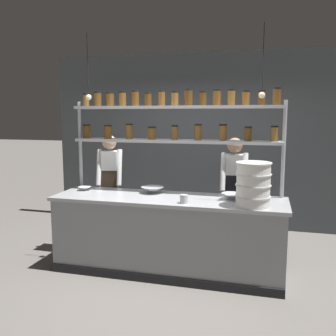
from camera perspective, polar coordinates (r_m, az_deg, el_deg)
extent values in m
plane|color=slate|center=(4.74, 0.00, -15.41)|extent=(40.00, 40.00, 0.00)
cube|color=#4C5156|center=(6.40, 4.81, 4.17)|extent=(5.17, 0.12, 2.90)
cube|color=gray|center=(4.58, 0.00, -10.36)|extent=(2.71, 0.72, 0.88)
cube|color=#ADAFB5|center=(4.46, 0.00, -4.75)|extent=(2.77, 0.76, 0.04)
cube|color=black|center=(4.40, -1.27, -16.65)|extent=(2.71, 0.03, 0.10)
cylinder|color=#ADAFB5|center=(5.20, -13.06, -1.61)|extent=(0.04, 0.04, 2.06)
cylinder|color=#ADAFB5|center=(4.61, 16.97, -3.00)|extent=(0.04, 0.04, 2.06)
cube|color=#ADAFB5|center=(4.67, 1.04, 4.11)|extent=(2.61, 0.28, 0.04)
cylinder|color=brown|center=(5.09, -12.27, 5.38)|extent=(0.10, 0.10, 0.16)
cylinder|color=black|center=(5.09, -12.31, 6.40)|extent=(0.10, 0.10, 0.02)
cylinder|color=brown|center=(4.96, -9.14, 5.37)|extent=(0.10, 0.10, 0.16)
cylinder|color=black|center=(4.96, -9.17, 6.39)|extent=(0.10, 0.10, 0.02)
cylinder|color=brown|center=(4.85, -5.93, 5.47)|extent=(0.09, 0.09, 0.18)
cylinder|color=black|center=(4.84, -5.95, 6.63)|extent=(0.09, 0.09, 0.02)
cylinder|color=brown|center=(4.75, -2.49, 5.24)|extent=(0.10, 0.10, 0.14)
cylinder|color=black|center=(4.75, -2.50, 6.20)|extent=(0.10, 0.10, 0.02)
cylinder|color=brown|center=(4.67, 1.07, 5.33)|extent=(0.08, 0.08, 0.16)
cylinder|color=black|center=(4.66, 1.08, 6.44)|extent=(0.08, 0.08, 0.02)
cylinder|color=brown|center=(4.61, 4.61, 5.36)|extent=(0.09, 0.09, 0.18)
cylinder|color=black|center=(4.60, 4.62, 6.59)|extent=(0.09, 0.09, 0.02)
cylinder|color=brown|center=(4.56, 8.37, 5.28)|extent=(0.09, 0.09, 0.18)
cylinder|color=black|center=(4.56, 8.39, 6.53)|extent=(0.09, 0.09, 0.02)
cylinder|color=brown|center=(4.54, 12.09, 5.00)|extent=(0.08, 0.08, 0.15)
cylinder|color=black|center=(4.54, 12.12, 6.08)|extent=(0.09, 0.09, 0.02)
cylinder|color=brown|center=(4.53, 15.91, 4.94)|extent=(0.09, 0.09, 0.16)
cylinder|color=black|center=(4.53, 15.95, 6.10)|extent=(0.09, 0.09, 0.02)
cube|color=#ADAFB5|center=(4.66, 1.05, 9.24)|extent=(2.61, 0.28, 0.04)
cylinder|color=brown|center=(5.09, -12.39, 9.99)|extent=(0.08, 0.08, 0.14)
cylinder|color=black|center=(5.09, -12.42, 10.92)|extent=(0.08, 0.08, 0.02)
cylinder|color=brown|center=(5.01, -10.66, 10.19)|extent=(0.09, 0.09, 0.17)
cylinder|color=black|center=(5.02, -10.69, 11.24)|extent=(0.10, 0.10, 0.02)
cylinder|color=brown|center=(4.94, -8.80, 10.21)|extent=(0.10, 0.10, 0.16)
cylinder|color=black|center=(4.94, -8.82, 11.23)|extent=(0.10, 0.10, 0.02)
cylinder|color=brown|center=(4.88, -6.95, 10.32)|extent=(0.09, 0.09, 0.16)
cylinder|color=black|center=(4.88, -6.97, 11.39)|extent=(0.09, 0.09, 0.02)
cylinder|color=brown|center=(4.81, -4.99, 10.43)|extent=(0.09, 0.09, 0.17)
cylinder|color=black|center=(4.82, -5.00, 11.57)|extent=(0.09, 0.09, 0.02)
cylinder|color=#513314|center=(4.76, -3.06, 10.31)|extent=(0.09, 0.09, 0.15)
cylinder|color=black|center=(4.76, -3.07, 11.31)|extent=(0.09, 0.09, 0.02)
cylinder|color=brown|center=(4.71, -0.97, 10.48)|extent=(0.08, 0.08, 0.17)
cylinder|color=black|center=(4.71, -0.97, 11.63)|extent=(0.09, 0.09, 0.02)
cylinder|color=brown|center=(4.66, 1.08, 10.42)|extent=(0.09, 0.09, 0.15)
cylinder|color=black|center=(4.67, 1.09, 11.49)|extent=(0.09, 0.09, 0.02)
cylinder|color=#513314|center=(4.63, 3.13, 10.57)|extent=(0.10, 0.10, 0.18)
cylinder|color=black|center=(4.63, 3.14, 11.81)|extent=(0.10, 0.10, 0.02)
cylinder|color=#513314|center=(4.60, 5.33, 10.39)|extent=(0.09, 0.09, 0.15)
cylinder|color=black|center=(4.60, 5.34, 11.46)|extent=(0.09, 0.09, 0.02)
cylinder|color=brown|center=(4.57, 7.45, 10.49)|extent=(0.10, 0.10, 0.17)
cylinder|color=black|center=(4.58, 7.47, 11.67)|extent=(0.10, 0.10, 0.02)
cylinder|color=brown|center=(4.55, 9.63, 10.45)|extent=(0.09, 0.09, 0.17)
cylinder|color=black|center=(4.56, 9.66, 11.63)|extent=(0.09, 0.09, 0.02)
cylinder|color=brown|center=(4.54, 11.76, 10.29)|extent=(0.09, 0.09, 0.15)
cylinder|color=black|center=(4.54, 11.79, 11.36)|extent=(0.09, 0.09, 0.02)
cylinder|color=#513314|center=(4.53, 14.04, 10.22)|extent=(0.09, 0.09, 0.15)
cylinder|color=black|center=(4.54, 14.08, 11.31)|extent=(0.09, 0.09, 0.02)
cylinder|color=brown|center=(4.53, 16.24, 10.31)|extent=(0.09, 0.09, 0.18)
cylinder|color=black|center=(4.54, 16.29, 11.55)|extent=(0.09, 0.09, 0.02)
cylinder|color=black|center=(5.58, -9.50, -7.62)|extent=(0.11, 0.11, 0.77)
cylinder|color=black|center=(5.56, -7.86, -7.66)|extent=(0.11, 0.11, 0.77)
cube|color=#473828|center=(5.45, -8.80, -2.03)|extent=(0.26, 0.22, 0.33)
cube|color=white|center=(5.40, -8.87, 1.15)|extent=(0.26, 0.23, 0.27)
sphere|color=tan|center=(5.38, -8.93, 3.89)|extent=(0.20, 0.20, 0.20)
cylinder|color=white|center=(5.38, -10.48, 0.10)|extent=(0.13, 0.25, 0.51)
cylinder|color=white|center=(5.33, -7.42, 0.10)|extent=(0.13, 0.25, 0.51)
cylinder|color=black|center=(5.25, 8.97, -8.68)|extent=(0.11, 0.11, 0.77)
cylinder|color=black|center=(5.24, 10.73, -8.74)|extent=(0.11, 0.11, 0.77)
cube|color=black|center=(5.11, 10.00, -2.82)|extent=(0.23, 0.18, 0.33)
cube|color=white|center=(5.07, 10.08, 0.53)|extent=(0.23, 0.19, 0.27)
sphere|color=#A37A5B|center=(5.04, 10.16, 3.42)|extent=(0.20, 0.20, 0.20)
cylinder|color=white|center=(5.02, 8.39, -0.54)|extent=(0.08, 0.24, 0.50)
cylinder|color=white|center=(5.02, 11.69, -0.63)|extent=(0.08, 0.24, 0.50)
cylinder|color=white|center=(4.11, 12.77, -5.00)|extent=(0.36, 0.36, 0.11)
cylinder|color=silver|center=(4.10, 12.80, -4.19)|extent=(0.38, 0.38, 0.01)
cylinder|color=white|center=(4.09, 12.82, -3.37)|extent=(0.36, 0.36, 0.11)
cylinder|color=silver|center=(4.08, 12.85, -2.55)|extent=(0.38, 0.38, 0.01)
cylinder|color=white|center=(4.06, 12.88, -1.73)|extent=(0.36, 0.36, 0.11)
cylinder|color=silver|center=(4.06, 12.90, -0.90)|extent=(0.38, 0.38, 0.01)
cylinder|color=white|center=(4.05, 12.93, -0.06)|extent=(0.36, 0.36, 0.11)
cylinder|color=silver|center=(4.04, 12.96, 0.77)|extent=(0.38, 0.38, 0.01)
cylinder|color=#B2B7BC|center=(4.70, -2.36, -3.76)|extent=(0.13, 0.13, 0.01)
cone|color=#B2B7BC|center=(4.69, -2.36, -3.35)|extent=(0.29, 0.29, 0.08)
cylinder|color=white|center=(4.98, -12.59, -3.26)|extent=(0.08, 0.08, 0.01)
cone|color=white|center=(4.98, -12.60, -3.06)|extent=(0.17, 0.17, 0.05)
cylinder|color=silver|center=(4.41, 9.83, -4.67)|extent=(0.12, 0.12, 0.01)
cone|color=silver|center=(4.40, 9.84, -4.29)|extent=(0.26, 0.26, 0.07)
cylinder|color=#B2B7BC|center=(4.16, 2.44, -4.73)|extent=(0.09, 0.09, 0.10)
cylinder|color=black|center=(4.73, -12.14, 15.05)|extent=(0.01, 0.01, 0.75)
sphere|color=#F9E5B2|center=(4.70, -12.00, 10.49)|extent=(0.07, 0.07, 0.07)
cylinder|color=black|center=(4.24, 14.30, 15.80)|extent=(0.01, 0.01, 0.75)
sphere|color=#F9E5B2|center=(4.20, 14.12, 10.71)|extent=(0.07, 0.07, 0.07)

